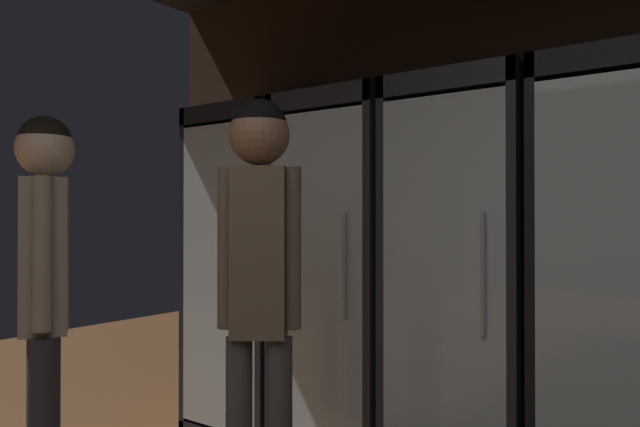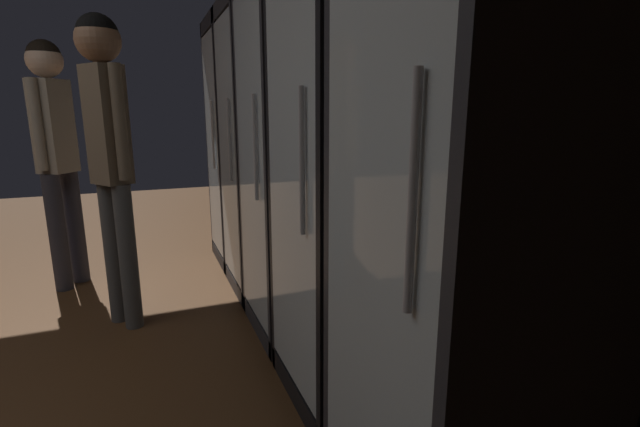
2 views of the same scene
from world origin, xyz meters
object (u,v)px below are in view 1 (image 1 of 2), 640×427
object	(u,v)px
cooler_far_left	(262,274)
cooler_center	(474,289)
cooler_left	(355,281)
shopper_near	(259,264)
cooler_right	(632,301)
shopper_far	(44,280)

from	to	relation	value
cooler_far_left	cooler_center	distance (m)	1.33
cooler_left	shopper_near	size ratio (longest dim) A/B	1.12
cooler_right	cooler_center	bearing A→B (deg)	179.98
cooler_left	cooler_center	world-z (taller)	same
cooler_far_left	cooler_left	world-z (taller)	same
cooler_far_left	shopper_far	distance (m)	1.44
cooler_center	shopper_near	world-z (taller)	cooler_center
cooler_center	cooler_right	world-z (taller)	same
shopper_near	cooler_right	bearing A→B (deg)	44.21
cooler_far_left	cooler_left	distance (m)	0.67
shopper_near	shopper_far	bearing A→B (deg)	-154.63
shopper_near	shopper_far	distance (m)	0.89
shopper_far	cooler_left	bearing A→B (deg)	69.08
cooler_center	shopper_far	size ratio (longest dim) A/B	1.14
shopper_near	shopper_far	world-z (taller)	shopper_near
cooler_left	cooler_right	distance (m)	1.33
cooler_right	shopper_far	bearing A→B (deg)	-142.74
cooler_left	cooler_center	bearing A→B (deg)	-0.01
cooler_far_left	cooler_center	size ratio (longest dim) A/B	1.00
shopper_far	cooler_right	bearing A→B (deg)	37.26
cooler_far_left	cooler_center	world-z (taller)	same
cooler_right	shopper_far	size ratio (longest dim) A/B	1.14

